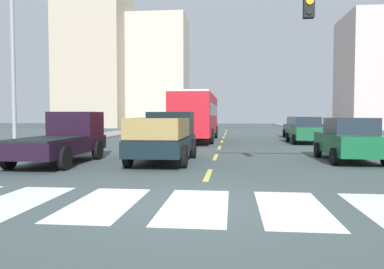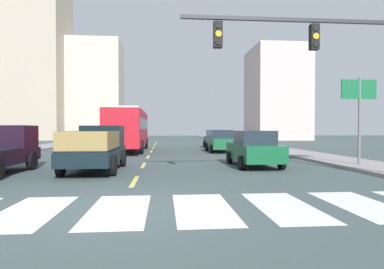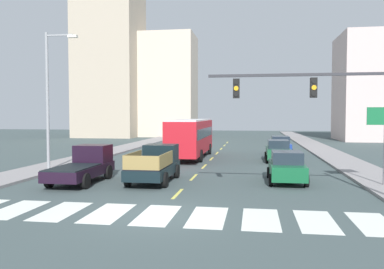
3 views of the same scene
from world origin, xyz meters
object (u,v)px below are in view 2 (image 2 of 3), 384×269
Objects in this scene: pickup_stakebed at (97,149)px; sedan_near_left at (254,149)px; traffic_signal_gantry at (345,58)px; direction_sign_green at (359,103)px; city_bus at (129,127)px; sedan_far at (221,141)px; sedan_near_right at (216,139)px.

pickup_stakebed reaches higher than sedan_near_left.
traffic_signal_gantry is 5.15m from direction_sign_green.
city_bus is at bearing 87.72° from pickup_stakebed.
pickup_stakebed is 12.83m from sedan_far.
city_bus is 2.57× the size of direction_sign_green.
traffic_signal_gantry reaches higher than pickup_stakebed.
sedan_far is 15.20m from traffic_signal_gantry.
pickup_stakebed is at bearing -174.46° from sedan_near_left.
sedan_near_left is at bearing -93.06° from sedan_far.
traffic_signal_gantry reaches higher than sedan_near_right.
sedan_far is at bearing 96.28° from traffic_signal_gantry.
direction_sign_green is at bearing -10.04° from sedan_near_left.
sedan_near_right is (7.90, 16.46, -0.08)m from pickup_stakebed.
direction_sign_green is (11.99, -0.22, 2.10)m from pickup_stakebed.
sedan_far is 0.54× the size of traffic_signal_gantry.
pickup_stakebed is 0.48× the size of city_bus.
sedan_near_left is 5.30m from direction_sign_green.
direction_sign_green reaches higher than sedan_near_right.
direction_sign_green reaches higher than sedan_far.
sedan_far and sedan_near_left have the same top height.
sedan_far is 1.00× the size of sedan_near_left.
sedan_near_right is (7.81, 4.45, -1.09)m from city_bus.
sedan_far is (7.35, 10.52, -0.08)m from pickup_stakebed.
sedan_far is (7.25, -1.50, -1.09)m from city_bus.
direction_sign_green reaches higher than pickup_stakebed.
sedan_far is 1.05× the size of direction_sign_green.
direction_sign_green is (3.02, 4.02, -1.13)m from traffic_signal_gantry.
sedan_near_left is (7.14, -11.35, -1.09)m from city_bus.
traffic_signal_gantry is 1.95× the size of direction_sign_green.
city_bus is 2.45× the size of sedan_near_left.
direction_sign_green is at bearing -69.00° from sedan_far.
sedan_near_right is at bearing 103.77° from direction_sign_green.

